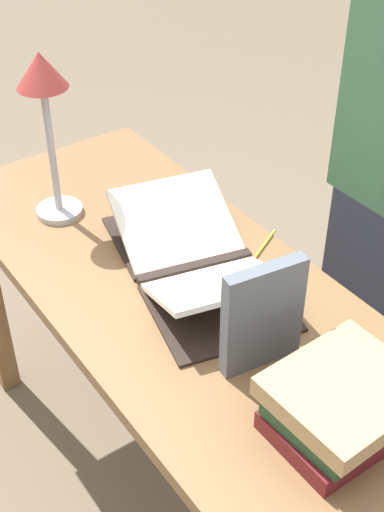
# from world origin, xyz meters

# --- Properties ---
(ground_plane) EXTENTS (12.00, 12.00, 0.00)m
(ground_plane) POSITION_xyz_m (0.00, 0.00, 0.00)
(ground_plane) COLOR #70604C
(reading_desk) EXTENTS (1.60, 0.59, 0.77)m
(reading_desk) POSITION_xyz_m (0.00, 0.00, 0.66)
(reading_desk) COLOR brown
(reading_desk) RESTS_ON ground_plane
(open_book) EXTENTS (0.60, 0.41, 0.11)m
(open_book) POSITION_xyz_m (0.09, -0.06, 0.81)
(open_book) COLOR black
(open_book) RESTS_ON reading_desk
(book_stack_tall) EXTENTS (0.23, 0.25, 0.12)m
(book_stack_tall) POSITION_xyz_m (-0.43, -0.01, 0.84)
(book_stack_tall) COLOR maroon
(book_stack_tall) RESTS_ON reading_desk
(book_standing_upright) EXTENTS (0.05, 0.17, 0.24)m
(book_standing_upright) POSITION_xyz_m (-0.22, 0.01, 0.89)
(book_standing_upright) COLOR slate
(book_standing_upright) RESTS_ON reading_desk
(reading_lamp) EXTENTS (0.12, 0.12, 0.43)m
(reading_lamp) POSITION_xyz_m (0.48, 0.09, 1.09)
(reading_lamp) COLOR #ADADB2
(reading_lamp) RESTS_ON reading_desk
(coffee_mug) EXTENTS (0.07, 0.10, 0.09)m
(coffee_mug) POSITION_xyz_m (0.33, -0.08, 0.82)
(coffee_mug) COLOR #B74238
(coffee_mug) RESTS_ON reading_desk
(pencil) EXTENTS (0.09, 0.16, 0.01)m
(pencil) POSITION_xyz_m (0.06, -0.23, 0.78)
(pencil) COLOR gold
(pencil) RESTS_ON reading_desk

